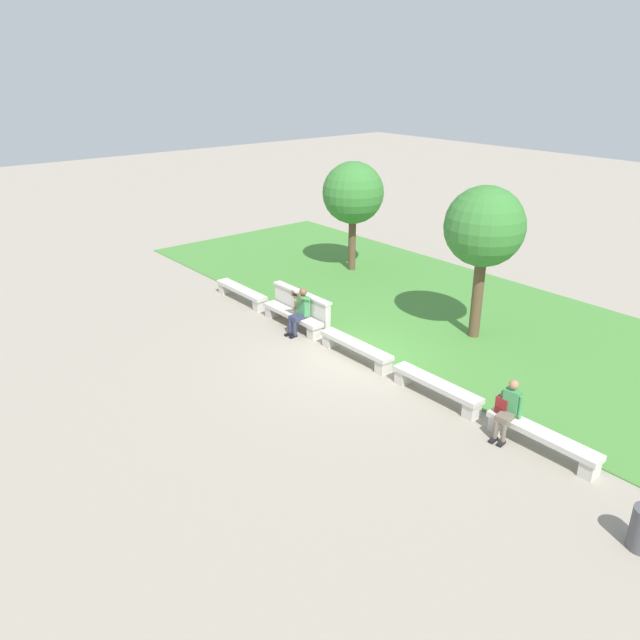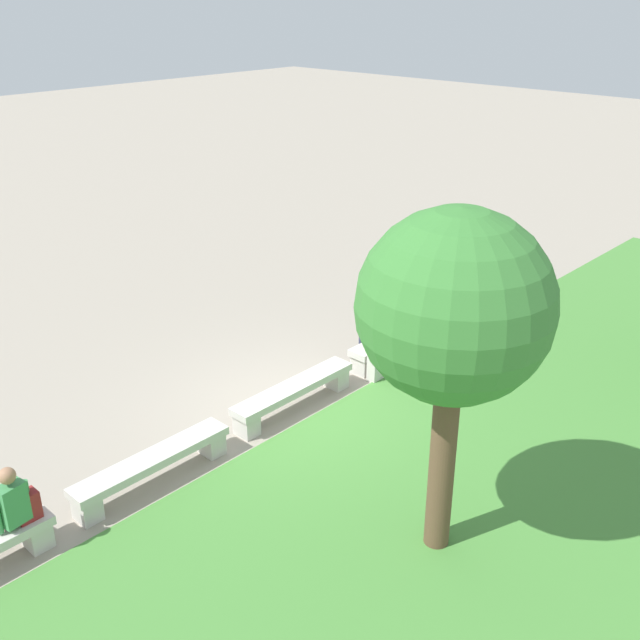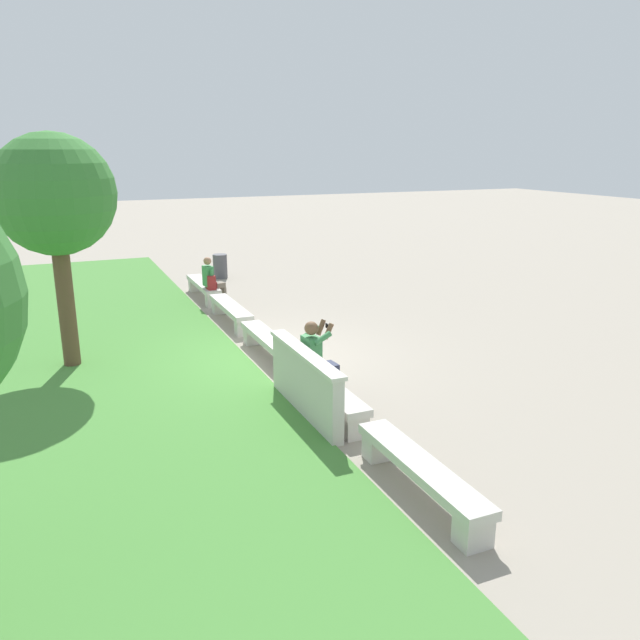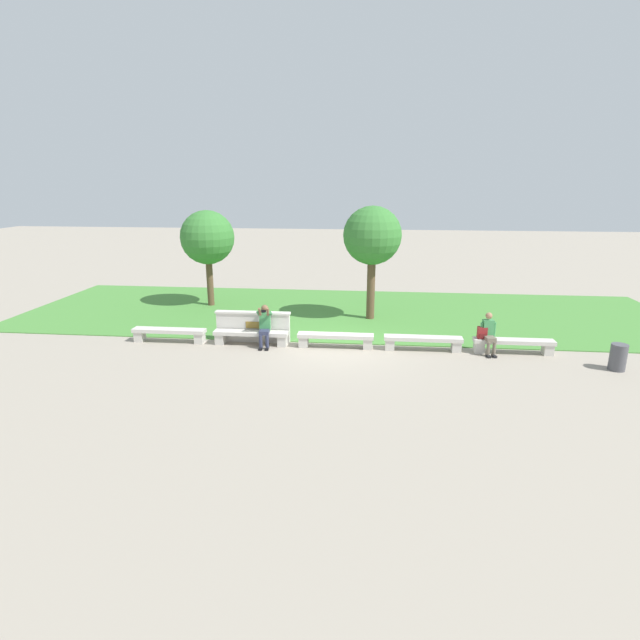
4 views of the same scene
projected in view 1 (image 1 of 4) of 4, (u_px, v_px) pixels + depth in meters
ground_plane at (355, 359)px, 16.24m from camera, size 80.00×80.00×0.00m
grass_strip at (463, 317)px, 18.81m from camera, size 25.25×8.00×0.03m
bench_main at (241, 292)px, 19.99m from camera, size 2.39×0.40×0.45m
bench_near at (292, 317)px, 18.06m from camera, size 2.39×0.40×0.45m
bench_mid at (356, 348)px, 16.12m from camera, size 2.39×0.40×0.45m
bench_far at (436, 387)px, 14.19m from camera, size 2.39×0.40×0.45m
bench_end at (542, 438)px, 12.25m from camera, size 2.39×0.40×0.45m
backrest_wall_with_plaque at (302, 308)px, 18.18m from camera, size 2.46×0.24×1.01m
person_photographer at (300, 309)px, 17.51m from camera, size 0.49×0.74×1.32m
person_distant at (509, 408)px, 12.63m from camera, size 0.48×0.71×1.26m
backpack at (503, 405)px, 12.82m from camera, size 0.28×0.24×0.43m
tree_behind_wall at (353, 193)px, 22.07m from camera, size 2.19×2.19×3.96m
tree_left_background at (484, 228)px, 16.35m from camera, size 2.14×2.14×4.23m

